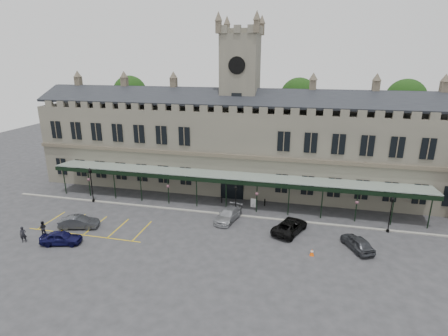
% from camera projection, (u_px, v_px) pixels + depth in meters
% --- Properties ---
extents(ground, '(140.00, 140.00, 0.00)m').
position_uv_depth(ground, '(212.00, 235.00, 39.11)').
color(ground, '#2F2F32').
extents(station_building, '(60.00, 10.36, 17.30)m').
position_uv_depth(station_building, '(239.00, 146.00, 51.95)').
color(station_building, '#5D594D').
rests_on(station_building, ground).
extents(clock_tower, '(5.60, 5.60, 24.80)m').
position_uv_depth(clock_tower, '(240.00, 100.00, 50.05)').
color(clock_tower, '#5D594D').
rests_on(clock_tower, ground).
extents(canopy, '(50.00, 4.10, 4.30)m').
position_uv_depth(canopy, '(227.00, 191.00, 45.32)').
color(canopy, '#8C9E93').
rests_on(canopy, ground).
extents(kerb, '(60.00, 0.40, 0.12)m').
position_uv_depth(kerb, '(223.00, 214.00, 44.20)').
color(kerb, gray).
rests_on(kerb, ground).
extents(parking_markings, '(16.00, 6.00, 0.01)m').
position_uv_depth(parking_markings, '(93.00, 227.00, 40.78)').
color(parking_markings, gold).
rests_on(parking_markings, ground).
extents(tree_behind_left, '(6.00, 6.00, 16.00)m').
position_uv_depth(tree_behind_left, '(130.00, 93.00, 63.31)').
color(tree_behind_left, '#332314').
rests_on(tree_behind_left, ground).
extents(tree_behind_mid, '(6.00, 6.00, 16.00)m').
position_uv_depth(tree_behind_mid, '(299.00, 97.00, 56.75)').
color(tree_behind_mid, '#332314').
rests_on(tree_behind_mid, ground).
extents(tree_behind_right, '(6.00, 6.00, 16.00)m').
position_uv_depth(tree_behind_right, '(405.00, 100.00, 53.25)').
color(tree_behind_right, '#332314').
rests_on(tree_behind_right, ground).
extents(lamp_post_left, '(0.46, 0.46, 4.89)m').
position_uv_depth(lamp_post_left, '(91.00, 182.00, 47.25)').
color(lamp_post_left, black).
rests_on(lamp_post_left, ground).
extents(lamp_post_mid, '(0.40, 0.40, 4.18)m').
position_uv_depth(lamp_post_mid, '(236.00, 198.00, 42.77)').
color(lamp_post_mid, black).
rests_on(lamp_post_mid, ground).
extents(lamp_post_right, '(0.41, 0.41, 4.35)m').
position_uv_depth(lamp_post_right, '(391.00, 211.00, 38.93)').
color(lamp_post_right, black).
rests_on(lamp_post_right, ground).
extents(traffic_cone, '(0.44, 0.44, 0.71)m').
position_uv_depth(traffic_cone, '(312.00, 252.00, 34.88)').
color(traffic_cone, '#FF5608').
rests_on(traffic_cone, ground).
extents(sign_board, '(0.71, 0.14, 1.21)m').
position_uv_depth(sign_board, '(253.00, 203.00, 46.18)').
color(sign_board, black).
rests_on(sign_board, ground).
extents(bollard_left, '(0.16, 0.16, 0.91)m').
position_uv_depth(bollard_left, '(222.00, 200.00, 47.61)').
color(bollard_left, black).
rests_on(bollard_left, ground).
extents(bollard_right, '(0.18, 0.18, 0.99)m').
position_uv_depth(bollard_right, '(265.00, 203.00, 46.58)').
color(bollard_right, black).
rests_on(bollard_right, ground).
extents(car_left_a, '(4.49, 2.69, 1.43)m').
position_uv_depth(car_left_a, '(61.00, 238.00, 36.93)').
color(car_left_a, '#0B0B34').
rests_on(car_left_a, ground).
extents(car_left_b, '(4.66, 2.58, 1.46)m').
position_uv_depth(car_left_b, '(79.00, 222.00, 40.45)').
color(car_left_b, '#313337').
rests_on(car_left_b, ground).
extents(car_taxi, '(3.09, 5.33, 1.45)m').
position_uv_depth(car_taxi, '(228.00, 215.00, 42.40)').
color(car_taxi, '#929499').
rests_on(car_taxi, ground).
extents(car_van, '(4.37, 5.85, 1.48)m').
position_uv_depth(car_van, '(290.00, 226.00, 39.46)').
color(car_van, black).
rests_on(car_van, ground).
extents(car_right_a, '(3.48, 4.59, 1.46)m').
position_uv_depth(car_right_a, '(357.00, 243.00, 35.92)').
color(car_right_a, '#313337').
rests_on(car_right_a, ground).
extents(person_a, '(0.78, 0.71, 1.79)m').
position_uv_depth(person_a, '(23.00, 234.00, 37.27)').
color(person_a, black).
rests_on(person_a, ground).
extents(person_b, '(1.00, 0.91, 1.67)m').
position_uv_depth(person_b, '(43.00, 228.00, 38.82)').
color(person_b, black).
rests_on(person_b, ground).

